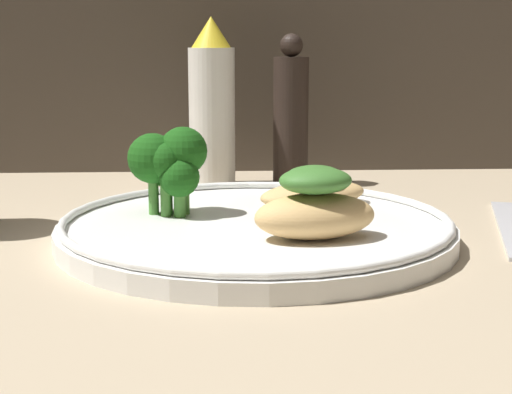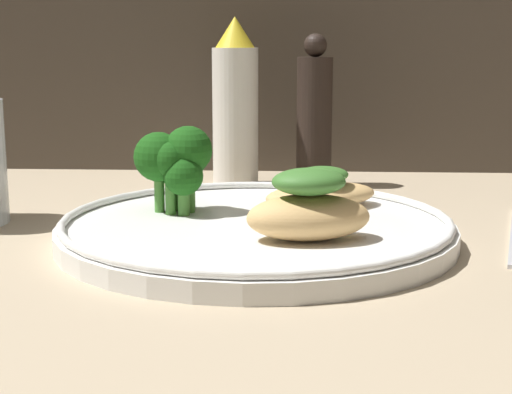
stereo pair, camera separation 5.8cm
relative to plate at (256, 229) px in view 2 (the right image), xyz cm
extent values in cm
cube|color=tan|center=(0.00, 0.00, -1.49)|extent=(180.00, 180.00, 1.00)
cylinder|color=white|center=(0.00, 0.00, -0.29)|extent=(29.67, 29.67, 1.40)
torus|color=white|center=(0.00, 0.00, 0.71)|extent=(29.07, 29.07, 0.60)
ellipsoid|color=tan|center=(3.81, -4.72, 1.98)|extent=(9.29, 6.41, 3.14)
ellipsoid|color=#3D752D|center=(3.81, -4.72, 4.46)|extent=(5.73, 4.93, 1.82)
ellipsoid|color=tan|center=(5.01, 5.80, 1.43)|extent=(10.86, 8.76, 2.03)
ellipsoid|color=#3D752D|center=(5.01, 5.80, 3.12)|extent=(5.76, 5.36, 1.36)
cylinder|color=#4C8E38|center=(-5.49, 3.55, 2.24)|extent=(0.88, 0.88, 3.67)
sphere|color=#195114|center=(-5.49, 3.55, 5.40)|extent=(3.78, 3.78, 3.78)
cylinder|color=#4C8E38|center=(-5.56, 4.72, 1.93)|extent=(0.82, 0.82, 3.05)
sphere|color=#195114|center=(-5.56, 4.72, 4.39)|extent=(2.67, 2.67, 2.67)
cylinder|color=#4C8E38|center=(-6.88, 4.31, 1.58)|extent=(0.93, 0.93, 2.35)
sphere|color=#195114|center=(-6.88, 4.31, 3.61)|extent=(2.43, 2.43, 2.43)
cylinder|color=#4C8E38|center=(-7.85, 3.55, 1.94)|extent=(0.81, 0.81, 3.06)
sphere|color=#195114|center=(-7.85, 3.55, 4.84)|extent=(3.92, 3.92, 3.92)
cylinder|color=#4C8E38|center=(-6.85, 2.75, 2.11)|extent=(0.83, 0.83, 3.40)
sphere|color=#195114|center=(-6.85, 2.75, 4.79)|extent=(2.79, 2.79, 2.79)
cylinder|color=#4C8E38|center=(-5.77, 2.48, 1.43)|extent=(0.93, 0.93, 2.04)
sphere|color=#195114|center=(-5.77, 2.48, 3.54)|extent=(3.13, 3.13, 3.13)
cylinder|color=white|center=(-3.32, 23.40, 6.05)|extent=(4.71, 4.71, 14.09)
cone|color=yellow|center=(-3.32, 23.40, 14.64)|extent=(4.00, 4.00, 3.10)
cylinder|color=black|center=(4.78, 23.40, 5.59)|extent=(3.62, 3.62, 13.16)
sphere|color=black|center=(4.78, 23.40, 13.34)|extent=(2.35, 2.35, 2.35)
camera|label=1|loc=(-2.89, -56.88, 13.80)|focal=55.00mm
camera|label=2|loc=(2.91, -56.87, 13.80)|focal=55.00mm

